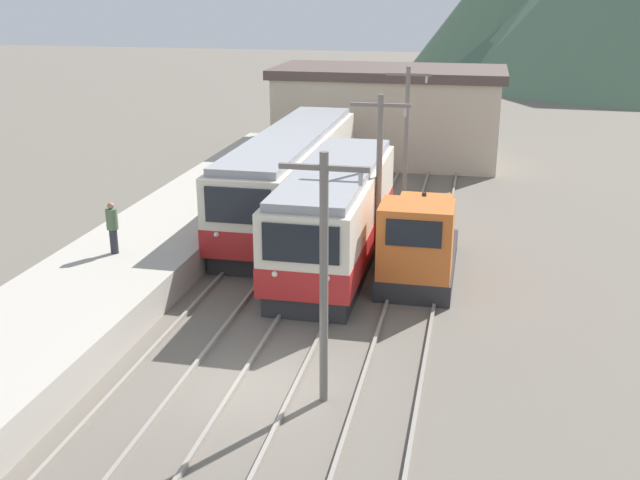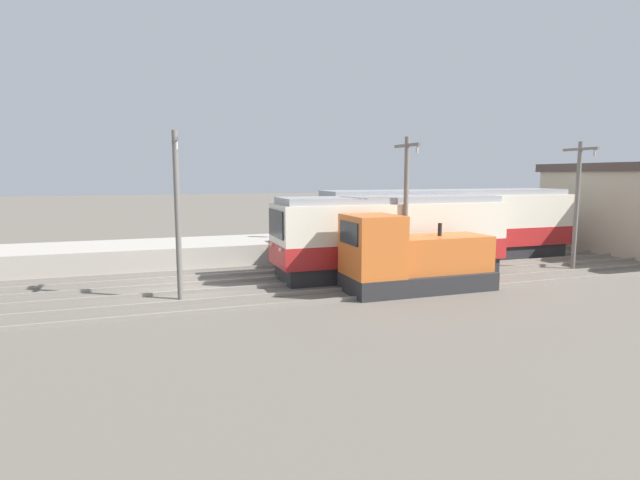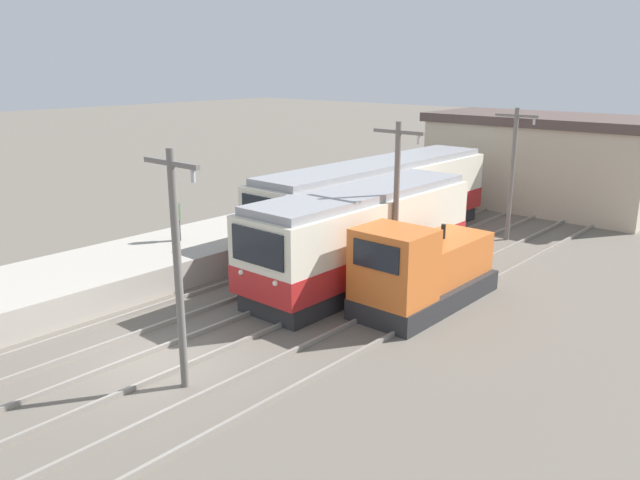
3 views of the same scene
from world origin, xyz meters
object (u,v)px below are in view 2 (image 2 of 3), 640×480
(person_on_platform, at_px, (280,220))
(commuter_train_left, at_px, (447,227))
(catenary_mast_near, at_px, (177,208))
(catenary_mast_mid, at_px, (406,203))
(commuter_train_center, at_px, (390,239))
(shunting_locomotive, at_px, (411,260))
(catenary_mast_far, at_px, (577,200))

(person_on_platform, bearing_deg, commuter_train_left, 64.11)
(catenary_mast_near, distance_m, person_on_platform, 10.23)
(commuter_train_left, xyz_separation_m, catenary_mast_near, (4.31, -14.03, 1.60))
(catenary_mast_mid, bearing_deg, commuter_train_center, 178.35)
(shunting_locomotive, relative_size, catenary_mast_mid, 0.98)
(commuter_train_left, xyz_separation_m, commuter_train_center, (2.80, -4.84, -0.07))
(shunting_locomotive, height_order, catenary_mast_mid, catenary_mast_mid)
(commuter_train_left, xyz_separation_m, shunting_locomotive, (5.80, -5.45, -0.51))
(commuter_train_left, distance_m, catenary_mast_near, 14.76)
(shunting_locomotive, height_order, person_on_platform, shunting_locomotive)
(shunting_locomotive, xyz_separation_m, person_on_platform, (-9.75, -2.70, 0.78))
(catenary_mast_near, relative_size, catenary_mast_mid, 1.00)
(commuter_train_center, xyz_separation_m, catenary_mast_near, (1.51, -9.18, 1.67))
(commuter_train_center, relative_size, catenary_mast_far, 1.75)
(commuter_train_left, distance_m, person_on_platform, 9.06)
(catenary_mast_near, xyz_separation_m, catenary_mast_mid, (0.00, 9.14, 0.00))
(commuter_train_left, xyz_separation_m, person_on_platform, (-3.95, -8.15, 0.26))
(commuter_train_center, xyz_separation_m, catenary_mast_mid, (1.51, -0.04, 1.67))
(commuter_train_center, height_order, catenary_mast_far, catenary_mast_far)
(commuter_train_left, height_order, catenary_mast_mid, catenary_mast_mid)
(catenary_mast_mid, xyz_separation_m, person_on_platform, (-8.26, -3.26, -1.34))
(commuter_train_left, relative_size, catenary_mast_mid, 2.38)
(commuter_train_left, relative_size, catenary_mast_near, 2.38)
(person_on_platform, bearing_deg, shunting_locomotive, 15.47)
(catenary_mast_mid, distance_m, catenary_mast_far, 9.14)
(catenary_mast_near, xyz_separation_m, person_on_platform, (-8.26, 5.88, -1.34))
(commuter_train_left, height_order, catenary_mast_near, catenary_mast_near)
(commuter_train_center, bearing_deg, catenary_mast_mid, -1.65)
(commuter_train_left, height_order, commuter_train_center, commuter_train_left)
(shunting_locomotive, bearing_deg, catenary_mast_mid, 159.40)
(commuter_train_center, bearing_deg, person_on_platform, -153.93)
(commuter_train_center, distance_m, catenary_mast_far, 9.37)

